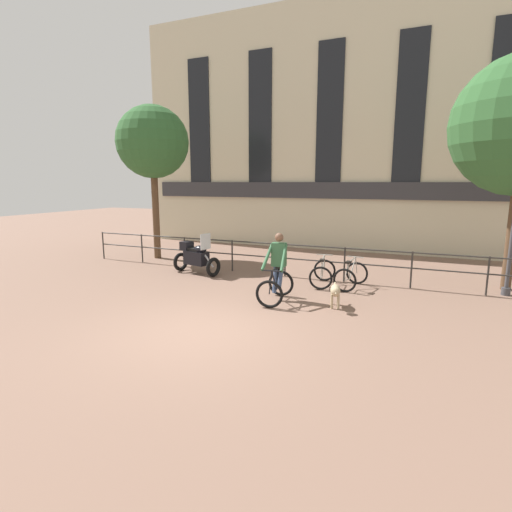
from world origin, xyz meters
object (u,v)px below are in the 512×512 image
Objects in this scene: dog at (335,291)px; parked_motorcycle at (196,257)px; cyclist_with_bike at (277,271)px; parked_bicycle_mid_left at (351,276)px; parked_bicycle_near_lamp at (323,273)px.

parked_motorcycle reaches higher than dog.
cyclist_with_bike is 1.42× the size of parked_bicycle_mid_left.
cyclist_with_bike reaches higher than parked_bicycle_near_lamp.
cyclist_with_bike is 1.43× the size of parked_bicycle_near_lamp.
cyclist_with_bike is at bearing 60.32° from parked_bicycle_mid_left.
parked_motorcycle is 1.42× the size of parked_bicycle_near_lamp.
cyclist_with_bike reaches higher than dog.
cyclist_with_bike is 2.09m from parked_bicycle_near_lamp.
dog is 0.56× the size of parked_motorcycle.
parked_bicycle_mid_left is at bearing 75.96° from dog.
parked_motorcycle is 4.98m from parked_bicycle_mid_left.
cyclist_with_bike is 2.48m from parked_bicycle_mid_left.
dog is 0.79× the size of parked_bicycle_mid_left.
dog is at bearing -6.70° from cyclist_with_bike.
parked_motorcycle is (-3.46, 1.76, -0.20)m from cyclist_with_bike.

